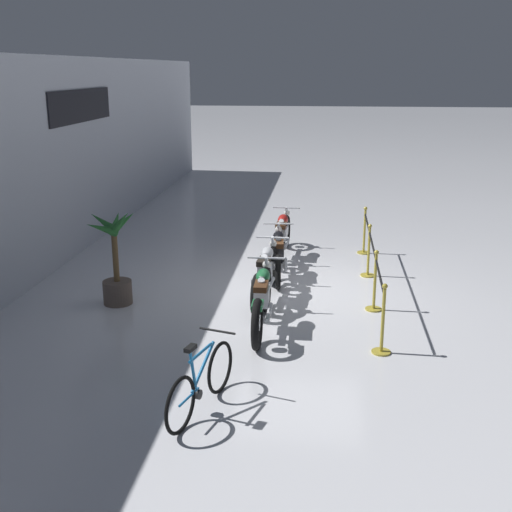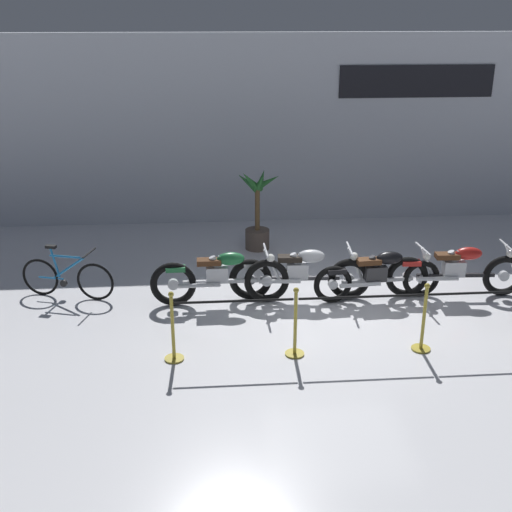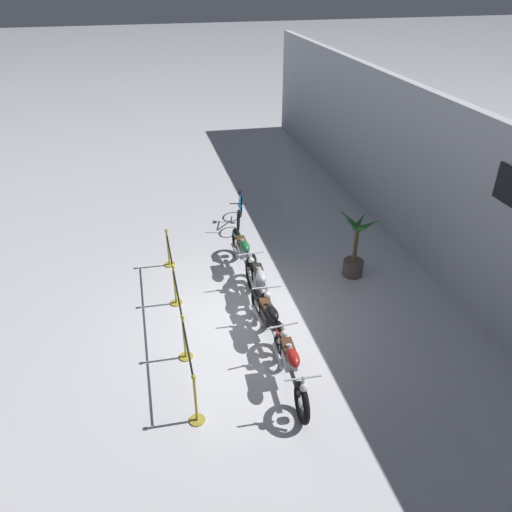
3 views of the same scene
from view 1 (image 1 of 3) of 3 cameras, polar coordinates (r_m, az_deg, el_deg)
ground_plane at (r=12.02m, az=3.99°, el=-2.86°), size 120.00×120.00×0.00m
back_wall at (r=12.78m, az=-19.61°, el=7.11°), size 28.00×0.29×4.20m
motorcycle_green_0 at (r=10.03m, az=0.55°, el=-3.89°), size 2.34×0.62×0.96m
motorcycle_silver_1 at (r=11.32m, az=0.85°, el=-1.59°), size 2.42×0.62×0.94m
motorcycle_black_2 at (r=12.56m, az=2.00°, el=0.21°), size 2.23×0.62×0.91m
motorcycle_red_3 at (r=13.88m, az=2.32°, el=1.81°), size 2.42×0.62×0.94m
bicycle at (r=7.77m, az=-4.90°, el=-11.20°), size 1.63×0.62×0.94m
potted_palm_left_of_row at (r=11.27m, az=-12.37°, el=-0.72°), size 0.94×0.92×1.78m
stanchion_far_left at (r=10.69m, az=10.65°, el=-1.87°), size 5.34×0.28×1.05m
stanchion_mid_left at (r=11.01m, az=10.49°, el=-2.98°), size 0.28×0.28×1.05m
stanchion_mid_right at (r=12.78m, az=9.95°, el=-0.23°), size 0.28×0.28×1.05m
stanchion_far_right at (r=14.35m, az=9.59°, el=1.63°), size 0.28×0.28×1.05m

